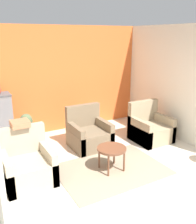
{
  "coord_description": "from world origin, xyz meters",
  "views": [
    {
      "loc": [
        -2.47,
        -2.58,
        2.54
      ],
      "look_at": [
        0.0,
        1.83,
        0.98
      ],
      "focal_mm": 40.0,
      "sensor_mm": 36.0,
      "label": 1
    }
  ],
  "objects_px": {
    "armchair_middle": "(89,135)",
    "potted_plant": "(26,125)",
    "coffee_table": "(112,150)",
    "armchair_left": "(27,166)",
    "armchair_right": "(150,129)",
    "birdcage": "(2,122)"
  },
  "relations": [
    {
      "from": "armchair_left",
      "to": "armchair_right",
      "type": "distance_m",
      "value": 3.16
    },
    {
      "from": "coffee_table",
      "to": "birdcage",
      "type": "xyz_separation_m",
      "value": [
        -1.64,
        2.17,
        0.19
      ]
    },
    {
      "from": "armchair_middle",
      "to": "armchair_left",
      "type": "bearing_deg",
      "value": -155.02
    },
    {
      "from": "armchair_left",
      "to": "coffee_table",
      "type": "bearing_deg",
      "value": -15.56
    },
    {
      "from": "armchair_middle",
      "to": "potted_plant",
      "type": "height_order",
      "value": "armchair_middle"
    },
    {
      "from": "armchair_left",
      "to": "armchair_middle",
      "type": "bearing_deg",
      "value": 24.98
    },
    {
      "from": "coffee_table",
      "to": "armchair_middle",
      "type": "bearing_deg",
      "value": 84.37
    },
    {
      "from": "coffee_table",
      "to": "armchair_left",
      "type": "bearing_deg",
      "value": 164.44
    },
    {
      "from": "armchair_right",
      "to": "potted_plant",
      "type": "distance_m",
      "value": 3.05
    },
    {
      "from": "birdcage",
      "to": "potted_plant",
      "type": "bearing_deg",
      "value": -4.38
    },
    {
      "from": "armchair_right",
      "to": "armchair_middle",
      "type": "distance_m",
      "value": 1.56
    },
    {
      "from": "armchair_middle",
      "to": "birdcage",
      "type": "distance_m",
      "value": 2.04
    },
    {
      "from": "armchair_right",
      "to": "armchair_left",
      "type": "bearing_deg",
      "value": -173.62
    },
    {
      "from": "coffee_table",
      "to": "armchair_middle",
      "type": "relative_size",
      "value": 0.59
    },
    {
      "from": "coffee_table",
      "to": "armchair_right",
      "type": "distance_m",
      "value": 1.8
    },
    {
      "from": "potted_plant",
      "to": "armchair_left",
      "type": "bearing_deg",
      "value": -103.66
    },
    {
      "from": "armchair_left",
      "to": "armchair_right",
      "type": "bearing_deg",
      "value": 6.38
    },
    {
      "from": "coffee_table",
      "to": "potted_plant",
      "type": "xyz_separation_m",
      "value": [
        -1.1,
        2.13,
        0.04
      ]
    },
    {
      "from": "coffee_table",
      "to": "potted_plant",
      "type": "distance_m",
      "value": 2.4
    },
    {
      "from": "armchair_middle",
      "to": "potted_plant",
      "type": "xyz_separation_m",
      "value": [
        -1.22,
        0.94,
        0.16
      ]
    },
    {
      "from": "armchair_left",
      "to": "potted_plant",
      "type": "height_order",
      "value": "armchair_left"
    },
    {
      "from": "coffee_table",
      "to": "armchair_left",
      "type": "height_order",
      "value": "armchair_left"
    }
  ]
}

